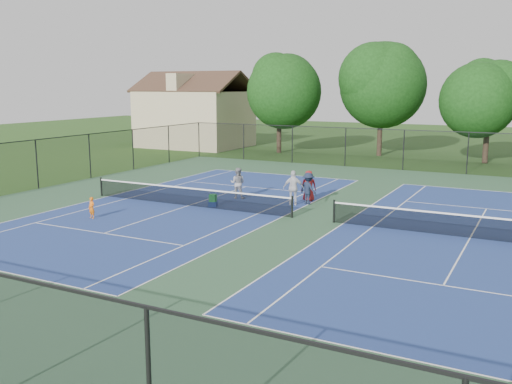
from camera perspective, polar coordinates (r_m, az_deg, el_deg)
The scene contains 16 objects.
ground at distance 26.91m, azimuth 5.67°, elevation -2.82°, with size 140.00×140.00×0.00m, color #234716.
court_pad at distance 26.91m, azimuth 5.67°, elevation -2.81°, with size 36.00×36.00×0.01m, color #2E5237.
tennis_court_left at distance 30.11m, azimuth -6.79°, elevation -1.20°, with size 12.00×23.83×1.07m.
tennis_court_right at distance 25.24m, azimuth 20.63°, elevation -4.14°, with size 12.00×23.83×1.07m.
perimeter_fence at distance 26.58m, azimuth 5.73°, elevation 0.54°, with size 36.08×36.08×3.02m.
tree_back_a at distance 53.37m, azimuth 2.35°, elevation 10.41°, with size 6.80×6.80×9.15m.
tree_back_b at distance 52.15m, azimuth 12.47°, elevation 10.78°, with size 7.60×7.60×10.03m.
tree_back_c at distance 49.56m, azimuth 22.33°, elevation 8.98°, with size 6.00×6.00×8.40m.
clapboard_house at distance 59.23m, azimuth -6.12°, elevation 7.53°, with size 10.80×8.10×7.65m.
child_player at distance 28.13m, azimuth -16.11°, elevation -1.53°, with size 0.37×0.25×1.03m, color orange.
instructor at distance 31.75m, azimuth -1.83°, elevation 0.89°, with size 0.84×0.66×1.73m, color gray.
bystander_a at distance 30.03m, azimuth 3.77°, elevation 0.42°, with size 1.08×0.45×1.84m, color silver.
bystander_b at distance 30.29m, azimuth 5.25°, elevation 0.35°, with size 1.10×0.63×1.70m, color #192137.
bystander_c at distance 31.13m, azimuth 5.29°, elevation 0.62°, with size 0.83×0.54×1.69m, color maroon.
ball_crate at distance 29.75m, azimuth -4.32°, elevation -1.22°, with size 0.41×0.29×0.28m, color #153895.
ball_hopper at distance 29.68m, azimuth -4.33°, elevation -0.59°, with size 0.34×0.28×0.39m, color green.
Camera 1 is at (9.62, -24.34, 6.24)m, focal length 40.00 mm.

